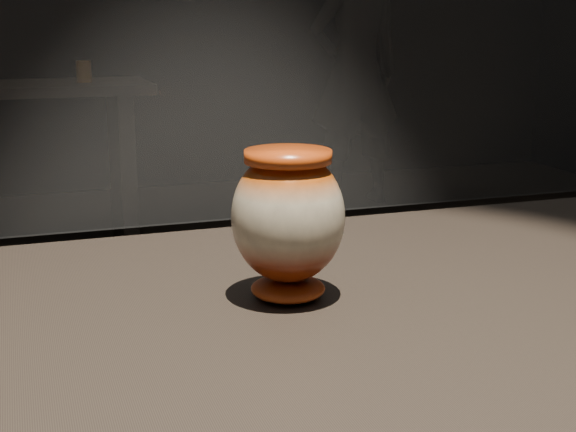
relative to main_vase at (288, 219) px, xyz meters
name	(u,v)px	position (x,y,z in m)	size (l,w,h in m)	color
main_vase	(288,219)	(0.00, 0.00, 0.00)	(0.15, 0.15, 0.18)	maroon
back_vase_right	(84,71)	(0.06, 3.35, -0.04)	(0.08, 0.08, 0.11)	brown
visitor	(355,72)	(1.83, 4.01, -0.13)	(0.63, 0.42, 1.73)	black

